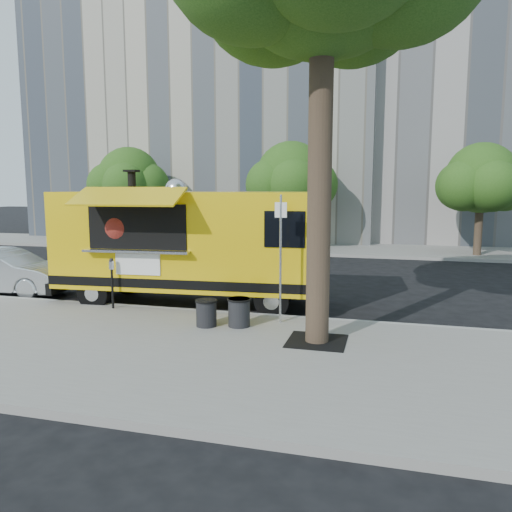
% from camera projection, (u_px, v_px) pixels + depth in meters
% --- Properties ---
extents(ground, '(120.00, 120.00, 0.00)m').
position_uv_depth(ground, '(237.00, 309.00, 13.69)').
color(ground, black).
rests_on(ground, ground).
extents(sidewalk, '(60.00, 6.00, 0.15)m').
position_uv_depth(sidewalk, '(177.00, 353.00, 9.85)').
color(sidewalk, gray).
rests_on(sidewalk, ground).
extents(curb, '(60.00, 0.14, 0.16)m').
position_uv_depth(curb, '(226.00, 315.00, 12.79)').
color(curb, '#999993').
rests_on(curb, ground).
extents(far_sidewalk, '(60.00, 5.00, 0.15)m').
position_uv_depth(far_sidewalk, '(312.00, 248.00, 26.60)').
color(far_sidewalk, gray).
rests_on(far_sidewalk, ground).
extents(building_left, '(22.00, 14.00, 24.00)m').
position_uv_depth(building_left, '(220.00, 63.00, 35.14)').
color(building_left, '#A39B88').
rests_on(building_left, ground).
extents(tree_well, '(1.20, 1.20, 0.02)m').
position_uv_depth(tree_well, '(317.00, 341.00, 10.32)').
color(tree_well, black).
rests_on(tree_well, sidewalk).
extents(far_tree_a, '(3.42, 3.42, 5.36)m').
position_uv_depth(far_tree_a, '(129.00, 179.00, 27.51)').
color(far_tree_a, '#33261C').
rests_on(far_tree_a, far_sidewalk).
extents(far_tree_b, '(3.60, 3.60, 5.50)m').
position_uv_depth(far_tree_b, '(291.00, 177.00, 25.57)').
color(far_tree_b, '#33261C').
rests_on(far_tree_b, far_sidewalk).
extents(far_tree_c, '(3.24, 3.24, 5.21)m').
position_uv_depth(far_tree_c, '(481.00, 178.00, 22.99)').
color(far_tree_c, '#33261C').
rests_on(far_tree_c, far_sidewalk).
extents(sign_post, '(0.28, 0.06, 3.00)m').
position_uv_depth(sign_post, '(281.00, 251.00, 11.56)').
color(sign_post, silver).
rests_on(sign_post, sidewalk).
extents(parking_meter, '(0.11, 0.11, 1.33)m').
position_uv_depth(parking_meter, '(112.00, 277.00, 13.04)').
color(parking_meter, black).
rests_on(parking_meter, sidewalk).
extents(food_truck, '(7.76, 3.94, 3.78)m').
position_uv_depth(food_truck, '(188.00, 243.00, 13.99)').
color(food_truck, yellow).
rests_on(food_truck, ground).
extents(sedan, '(4.35, 1.77, 1.40)m').
position_uv_depth(sedan, '(5.00, 272.00, 15.54)').
color(sedan, '#B6B9BE').
rests_on(sedan, ground).
extents(trash_bin_left, '(0.51, 0.51, 0.61)m').
position_uv_depth(trash_bin_left, '(206.00, 312.00, 11.43)').
color(trash_bin_left, black).
rests_on(trash_bin_left, sidewalk).
extents(trash_bin_right, '(0.54, 0.54, 0.65)m').
position_uv_depth(trash_bin_right, '(239.00, 311.00, 11.41)').
color(trash_bin_right, black).
rests_on(trash_bin_right, sidewalk).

